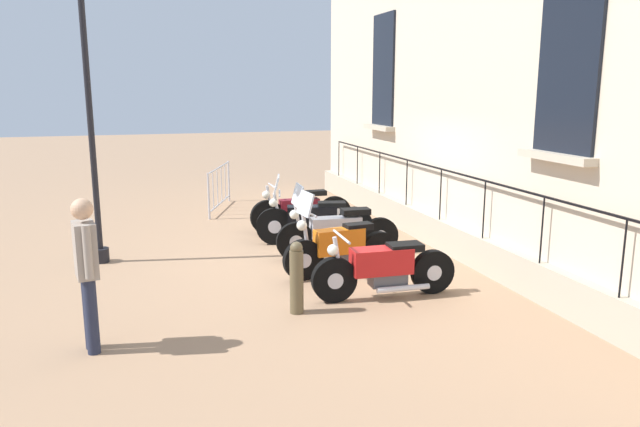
% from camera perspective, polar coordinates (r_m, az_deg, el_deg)
% --- Properties ---
extents(ground_plane, '(60.00, 60.00, 0.00)m').
position_cam_1_polar(ground_plane, '(10.62, 2.31, -4.08)').
color(ground_plane, '#9E7A5B').
extents(building_facade, '(0.82, 13.80, 7.86)m').
position_cam_1_polar(building_facade, '(11.19, 13.84, 16.28)').
color(building_facade, beige).
rests_on(building_facade, ground_plane).
extents(motorcycle_maroon, '(2.13, 0.55, 1.01)m').
position_cam_1_polar(motorcycle_maroon, '(12.35, -1.79, 0.20)').
color(motorcycle_maroon, black).
rests_on(motorcycle_maroon, ground_plane).
extents(motorcycle_black, '(2.18, 0.83, 1.31)m').
position_cam_1_polar(motorcycle_black, '(11.37, -0.63, -0.63)').
color(motorcycle_black, black).
rests_on(motorcycle_black, ground_plane).
extents(motorcycle_silver, '(2.19, 0.64, 1.31)m').
position_cam_1_polar(motorcycle_silver, '(10.46, 1.60, -1.75)').
color(motorcycle_silver, black).
rests_on(motorcycle_silver, ground_plane).
extents(motorcycle_orange, '(1.95, 0.57, 1.37)m').
position_cam_1_polar(motorcycle_orange, '(9.48, 1.94, -3.25)').
color(motorcycle_orange, black).
rests_on(motorcycle_orange, ground_plane).
extents(motorcycle_red, '(2.11, 0.74, 0.94)m').
position_cam_1_polar(motorcycle_red, '(8.53, 6.04, -5.17)').
color(motorcycle_red, black).
rests_on(motorcycle_red, ground_plane).
extents(lamppost, '(0.37, 1.07, 5.07)m').
position_cam_1_polar(lamppost, '(10.60, -21.49, 16.53)').
color(lamppost, black).
rests_on(lamppost, ground_plane).
extents(crowd_barrier, '(0.80, 2.12, 1.05)m').
position_cam_1_polar(crowd_barrier, '(14.75, -9.46, 2.52)').
color(crowd_barrier, '#B7B7BF').
rests_on(crowd_barrier, ground_plane).
extents(bollard, '(0.18, 0.18, 0.97)m').
position_cam_1_polar(bollard, '(7.91, -2.23, -6.04)').
color(bollard, brown).
rests_on(bollard, ground_plane).
extents(pedestrian_standing, '(0.28, 0.52, 1.75)m').
position_cam_1_polar(pedestrian_standing, '(7.12, -21.16, -4.63)').
color(pedestrian_standing, '#23283D').
rests_on(pedestrian_standing, ground_plane).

